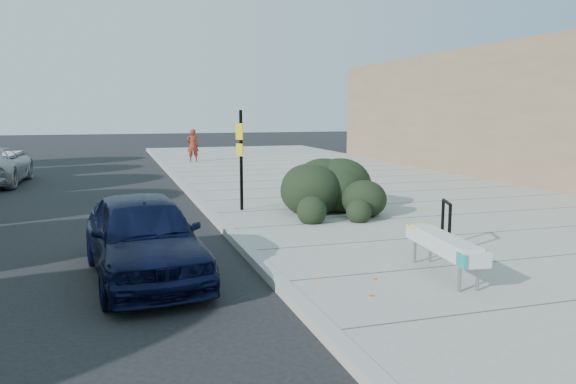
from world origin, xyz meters
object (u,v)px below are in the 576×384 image
sign_post (241,154)px  sedan_navy (143,236)px  bench (444,245)px  pedestrian (193,145)px  bike_rack (446,220)px

sign_post → sedan_navy: (-2.73, -4.91, -0.92)m
bench → sign_post: 6.98m
bench → pedestrian: size_ratio=1.28×
bench → sedan_navy: bearing=165.1°
bench → sign_post: size_ratio=0.82×
bench → sedan_navy: 4.78m
sign_post → bench: bearing=-98.0°
pedestrian → bike_rack: bearing=98.0°
sign_post → sedan_navy: bearing=-141.4°
bike_rack → sign_post: size_ratio=0.36×
bench → bike_rack: size_ratio=2.29×
bike_rack → sign_post: bearing=137.7°
bike_rack → sedan_navy: size_ratio=0.23×
bike_rack → sedan_navy: 5.41m
bike_rack → sign_post: (-2.68, 5.27, 0.91)m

